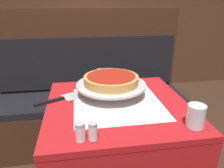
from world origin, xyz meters
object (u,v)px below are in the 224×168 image
at_px(deep_dish_pizza, 111,80).
at_px(napkin_holder, 105,76).
at_px(pizza_pan_stand, 111,85).
at_px(dining_table_rear, 94,53).
at_px(condiment_caddy, 101,40).
at_px(pizza_server, 62,99).
at_px(salt_shaker, 80,132).
at_px(water_glass_near, 196,116).
at_px(booth_bench, 91,107).
at_px(dining_table_front, 117,120).
at_px(pepper_shaker, 93,131).

height_order(deep_dish_pizza, napkin_holder, deep_dish_pizza).
relative_size(pizza_pan_stand, deep_dish_pizza, 1.29).
bearing_deg(dining_table_rear, condiment_caddy, 18.78).
bearing_deg(condiment_caddy, pizza_server, -103.92).
bearing_deg(salt_shaker, deep_dish_pizza, 65.82).
distance_m(water_glass_near, condiment_caddy, 2.00).
bearing_deg(napkin_holder, deep_dish_pizza, -88.58).
height_order(pizza_pan_stand, deep_dish_pizza, deep_dish_pizza).
xyz_separation_m(booth_bench, water_glass_near, (0.39, -1.07, 0.46)).
relative_size(dining_table_front, deep_dish_pizza, 2.43).
relative_size(pizza_pan_stand, water_glass_near, 3.91).
relative_size(dining_table_front, napkin_holder, 7.51).
xyz_separation_m(dining_table_front, pepper_shaker, (-0.15, -0.31, 0.14)).
height_order(pizza_pan_stand, water_glass_near, water_glass_near).
bearing_deg(condiment_caddy, water_glass_near, -84.70).
bearing_deg(pepper_shaker, booth_bench, 87.23).
relative_size(dining_table_front, pepper_shaker, 10.24).
relative_size(water_glass_near, condiment_caddy, 0.57).
distance_m(water_glass_near, pepper_shaker, 0.44).
height_order(salt_shaker, condiment_caddy, condiment_caddy).
xyz_separation_m(dining_table_rear, booth_bench, (-0.12, -0.89, -0.30)).
bearing_deg(napkin_holder, pizza_pan_stand, -88.58).
height_order(pepper_shaker, condiment_caddy, condiment_caddy).
xyz_separation_m(deep_dish_pizza, salt_shaker, (-0.19, -0.41, -0.06)).
relative_size(dining_table_front, salt_shaker, 9.83).
xyz_separation_m(dining_table_front, deep_dish_pizza, (-0.02, 0.11, 0.20)).
xyz_separation_m(pizza_pan_stand, condiment_caddy, (0.12, 1.60, -0.02)).
bearing_deg(pizza_pan_stand, water_glass_near, -51.81).
height_order(booth_bench, condiment_caddy, booth_bench).
relative_size(dining_table_rear, water_glass_near, 7.46).
relative_size(deep_dish_pizza, water_glass_near, 3.04).
bearing_deg(deep_dish_pizza, water_glass_near, -51.81).
distance_m(dining_table_rear, deep_dish_pizza, 1.59).
bearing_deg(dining_table_rear, salt_shaker, -96.23).
xyz_separation_m(water_glass_near, napkin_holder, (-0.31, 0.61, -0.01)).
bearing_deg(napkin_holder, salt_shaker, -105.83).
bearing_deg(pizza_server, napkin_holder, 40.33).
bearing_deg(salt_shaker, dining_table_rear, 83.77).
xyz_separation_m(dining_table_rear, salt_shaker, (-0.22, -1.99, 0.14)).
distance_m(salt_shaker, napkin_holder, 0.66).
bearing_deg(salt_shaker, pepper_shaker, 0.00).
xyz_separation_m(dining_table_front, booth_bench, (-0.10, 0.79, -0.30)).
height_order(pizza_pan_stand, condiment_caddy, condiment_caddy).
bearing_deg(deep_dish_pizza, salt_shaker, -114.18).
relative_size(salt_shaker, condiment_caddy, 0.43).
height_order(dining_table_rear, pizza_server, pizza_server).
bearing_deg(booth_bench, condiment_caddy, 77.49).
bearing_deg(pepper_shaker, water_glass_near, 3.23).
relative_size(pizza_pan_stand, napkin_holder, 3.97).
xyz_separation_m(dining_table_rear, pizza_pan_stand, (-0.03, -1.57, 0.17)).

